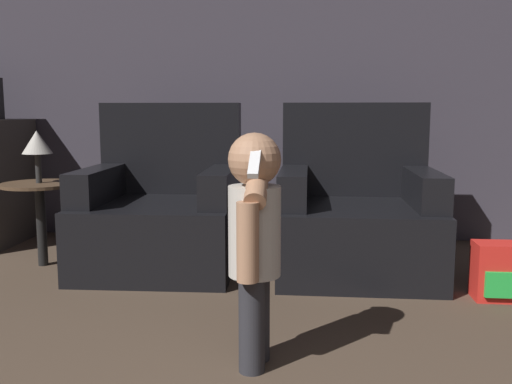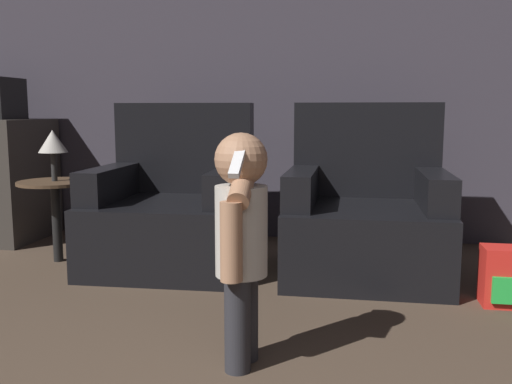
# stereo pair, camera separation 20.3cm
# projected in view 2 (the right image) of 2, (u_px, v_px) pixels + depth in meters

# --- Properties ---
(wall_back) EXTENTS (8.40, 0.05, 2.60)m
(wall_back) POSITION_uv_depth(u_px,v_px,m) (334.00, 63.00, 4.14)
(wall_back) COLOR #3D3842
(wall_back) RESTS_ON ground_plane
(armchair_left) EXTENTS (0.93, 0.93, 1.01)m
(armchair_left) POSITION_uv_depth(u_px,v_px,m) (173.00, 212.00, 3.56)
(armchair_left) COLOR black
(armchair_left) RESTS_ON ground_plane
(armchair_right) EXTENTS (0.91, 0.92, 1.01)m
(armchair_right) POSITION_uv_depth(u_px,v_px,m) (366.00, 218.00, 3.37)
(armchair_right) COLOR black
(armchair_right) RESTS_ON ground_plane
(person_toddler) EXTENTS (0.19, 0.34, 0.88)m
(person_toddler) POSITION_uv_depth(u_px,v_px,m) (241.00, 231.00, 2.09)
(person_toddler) COLOR #28282D
(person_toddler) RESTS_ON ground_plane
(toy_backpack) EXTENTS (0.21, 0.19, 0.29)m
(toy_backpack) POSITION_uv_depth(u_px,v_px,m) (503.00, 277.00, 2.81)
(toy_backpack) COLOR red
(toy_backpack) RESTS_ON ground_plane
(side_table) EXTENTS (0.46, 0.46, 0.52)m
(side_table) POSITION_uv_depth(u_px,v_px,m) (55.00, 195.00, 3.60)
(side_table) COLOR black
(side_table) RESTS_ON ground_plane
(lamp) EXTENTS (0.18, 0.18, 0.32)m
(lamp) POSITION_uv_depth(u_px,v_px,m) (53.00, 143.00, 3.55)
(lamp) COLOR #262626
(lamp) RESTS_ON side_table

